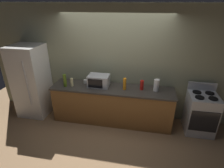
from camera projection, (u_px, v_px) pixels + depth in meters
name	position (u px, v px, depth m)	size (l,w,h in m)	color
ground_plane	(109.00, 130.00, 4.16)	(8.00, 8.00, 0.00)	#93704C
back_wall	(115.00, 64.00, 4.32)	(6.40, 0.10, 2.70)	gray
counter_run	(112.00, 105.00, 4.33)	(2.84, 0.64, 0.90)	brown
refrigerator	(32.00, 81.00, 4.49)	(0.72, 0.73, 1.80)	white
stove_range	(200.00, 113.00, 3.98)	(0.60, 0.61, 1.08)	#B7BABF
microwave	(99.00, 81.00, 4.18)	(0.48, 0.35, 0.27)	#B7BABF
paper_towel_roll	(156.00, 85.00, 3.96)	(0.12, 0.12, 0.27)	white
bottle_hand_soap	(72.00, 82.00, 4.20)	(0.07, 0.07, 0.20)	beige
bottle_hot_sauce	(142.00, 85.00, 4.02)	(0.08, 0.08, 0.22)	red
bottle_olive_oil	(65.00, 80.00, 4.16)	(0.08, 0.08, 0.29)	#4C6B19
bottle_dish_soap	(125.00, 84.00, 4.01)	(0.07, 0.07, 0.27)	orange
mug_white	(85.00, 81.00, 4.36)	(0.08, 0.08, 0.09)	white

